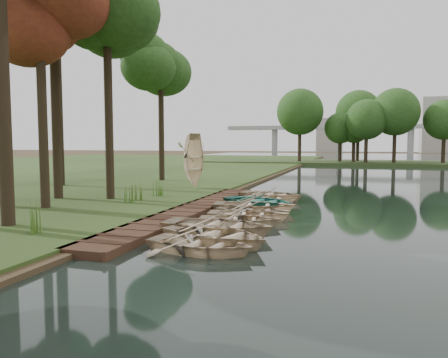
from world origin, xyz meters
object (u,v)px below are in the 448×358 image
(rowboat_0, at_px, (201,241))
(rowboat_1, at_px, (215,232))
(rowboat_2, at_px, (217,223))
(stored_rowboat, at_px, (194,182))
(boardwalk, at_px, (190,211))

(rowboat_0, bearing_deg, rowboat_1, 5.09)
(rowboat_1, relative_size, rowboat_2, 0.95)
(stored_rowboat, bearing_deg, boardwalk, -139.36)
(rowboat_0, distance_m, stored_rowboat, 15.53)
(rowboat_2, height_order, stored_rowboat, stored_rowboat)
(rowboat_1, height_order, stored_rowboat, stored_rowboat)
(rowboat_0, bearing_deg, boardwalk, 32.36)
(rowboat_0, xyz_separation_m, rowboat_1, (0.06, 1.11, 0.05))
(boardwalk, bearing_deg, rowboat_1, -61.16)
(rowboat_0, xyz_separation_m, stored_rowboat, (-5.72, 14.44, 0.28))
(rowboat_1, bearing_deg, stored_rowboat, 43.48)
(rowboat_1, relative_size, stored_rowboat, 1.06)
(stored_rowboat, bearing_deg, rowboat_0, -137.49)
(boardwalk, height_order, rowboat_2, rowboat_2)
(boardwalk, relative_size, rowboat_2, 4.17)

